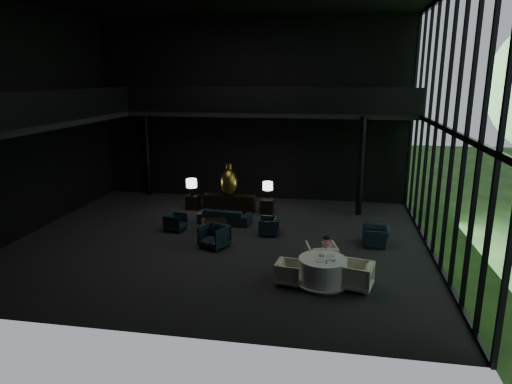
% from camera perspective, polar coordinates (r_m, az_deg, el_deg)
% --- Properties ---
extents(floor, '(14.00, 12.00, 0.02)m').
position_cam_1_polar(floor, '(15.88, -4.38, -6.09)').
color(floor, black).
rests_on(floor, ground).
extents(wall_back, '(14.00, 0.04, 8.00)m').
position_cam_1_polar(wall_back, '(20.82, -0.49, 10.08)').
color(wall_back, black).
rests_on(wall_back, ground).
extents(wall_front, '(14.00, 0.04, 8.00)m').
position_cam_1_polar(wall_front, '(9.34, -13.92, 4.55)').
color(wall_front, black).
rests_on(wall_front, ground).
extents(wall_left, '(0.04, 12.00, 8.00)m').
position_cam_1_polar(wall_left, '(18.05, -26.95, 7.92)').
color(wall_left, black).
rests_on(wall_left, ground).
extents(curtain_wall, '(0.20, 12.00, 8.00)m').
position_cam_1_polar(curtain_wall, '(14.85, 22.51, 7.34)').
color(curtain_wall, black).
rests_on(curtain_wall, ground).
extents(mezzanine_left, '(2.00, 12.00, 0.25)m').
position_cam_1_polar(mezzanine_left, '(17.47, -24.29, 8.05)').
color(mezzanine_left, black).
rests_on(mezzanine_left, wall_left).
extents(mezzanine_back, '(12.00, 2.00, 0.25)m').
position_cam_1_polar(mezzanine_back, '(19.67, 1.89, 9.83)').
color(mezzanine_back, black).
rests_on(mezzanine_back, wall_back).
extents(railing_left, '(0.06, 12.00, 1.00)m').
position_cam_1_polar(railing_left, '(16.89, -21.64, 10.18)').
color(railing_left, black).
rests_on(railing_left, mezzanine_left).
extents(railing_back, '(12.00, 0.06, 1.00)m').
position_cam_1_polar(railing_back, '(18.65, 1.46, 11.44)').
color(railing_back, black).
rests_on(railing_back, mezzanine_back).
extents(column_nw, '(0.24, 0.24, 4.00)m').
position_cam_1_polar(column_nw, '(22.22, -13.45, 4.76)').
color(column_nw, black).
rests_on(column_nw, floor).
extents(column_ne, '(0.24, 0.24, 4.00)m').
position_cam_1_polar(column_ne, '(18.78, 12.97, 3.10)').
color(column_ne, black).
rests_on(column_ne, floor).
extents(console, '(2.19, 0.50, 0.70)m').
position_cam_1_polar(console, '(19.19, -3.34, -1.39)').
color(console, black).
rests_on(console, floor).
extents(bronze_urn, '(0.71, 0.71, 1.33)m').
position_cam_1_polar(bronze_urn, '(18.94, -3.40, 1.26)').
color(bronze_urn, olive).
rests_on(bronze_urn, console).
extents(side_table_left, '(0.54, 0.54, 0.59)m').
position_cam_1_polar(side_table_left, '(19.70, -7.82, -1.24)').
color(side_table_left, black).
rests_on(side_table_left, floor).
extents(table_lamp_left, '(0.45, 0.45, 0.75)m').
position_cam_1_polar(table_lamp_left, '(19.33, -8.06, 1.00)').
color(table_lamp_left, black).
rests_on(table_lamp_left, side_table_left).
extents(side_table_right, '(0.53, 0.53, 0.59)m').
position_cam_1_polar(side_table_right, '(18.92, 1.39, -1.77)').
color(side_table_right, black).
rests_on(side_table_right, floor).
extents(table_lamp_right, '(0.42, 0.42, 0.70)m').
position_cam_1_polar(table_lamp_right, '(18.87, 1.48, 0.68)').
color(table_lamp_right, black).
rests_on(table_lamp_right, side_table_right).
extents(sofa, '(1.98, 0.74, 0.76)m').
position_cam_1_polar(sofa, '(17.60, -3.91, -2.74)').
color(sofa, '#142232').
rests_on(sofa, floor).
extents(lounge_armchair_west, '(0.64, 0.67, 0.62)m').
position_cam_1_polar(lounge_armchair_west, '(17.02, -10.04, -3.77)').
color(lounge_armchair_west, black).
rests_on(lounge_armchair_west, floor).
extents(lounge_armchair_east, '(0.58, 0.62, 0.62)m').
position_cam_1_polar(lounge_armchair_east, '(16.33, 1.61, -4.33)').
color(lounge_armchair_east, black).
rests_on(lounge_armchair_east, floor).
extents(lounge_armchair_south, '(1.13, 1.11, 0.90)m').
position_cam_1_polar(lounge_armchair_south, '(15.16, -5.24, -5.32)').
color(lounge_armchair_south, black).
rests_on(lounge_armchair_south, floor).
extents(window_armchair, '(0.56, 0.86, 0.74)m').
position_cam_1_polar(window_armchair, '(15.86, 14.74, -5.15)').
color(window_armchair, '#1B2D3C').
rests_on(window_armchair, floor).
extents(coffee_table, '(1.14, 1.14, 0.41)m').
position_cam_1_polar(coffee_table, '(16.74, -5.24, -4.30)').
color(coffee_table, black).
rests_on(coffee_table, floor).
extents(dining_table, '(1.48, 1.48, 0.75)m').
position_cam_1_polar(dining_table, '(12.70, 8.29, -9.99)').
color(dining_table, white).
rests_on(dining_table, floor).
extents(dining_chair_north, '(1.12, 1.07, 0.97)m').
position_cam_1_polar(dining_chair_north, '(13.55, 8.18, -7.66)').
color(dining_chair_north, beige).
rests_on(dining_chair_north, floor).
extents(dining_chair_east, '(0.95, 0.99, 0.85)m').
position_cam_1_polar(dining_chair_east, '(12.57, 12.50, -9.96)').
color(dining_chair_east, silver).
rests_on(dining_chair_east, floor).
extents(dining_chair_west, '(0.65, 0.69, 0.64)m').
position_cam_1_polar(dining_chair_west, '(12.65, 4.18, -9.99)').
color(dining_chair_west, silver).
rests_on(dining_chair_west, floor).
extents(child, '(0.28, 0.28, 0.60)m').
position_cam_1_polar(child, '(13.48, 8.79, -6.62)').
color(child, beige).
rests_on(child, dining_chair_north).
extents(plate_a, '(0.30, 0.30, 0.01)m').
position_cam_1_polar(plate_a, '(12.35, 7.96, -8.51)').
color(plate_a, white).
rests_on(plate_a, dining_table).
extents(plate_b, '(0.27, 0.27, 0.02)m').
position_cam_1_polar(plate_b, '(12.75, 9.35, -7.83)').
color(plate_b, white).
rests_on(plate_b, dining_table).
extents(saucer, '(0.18, 0.18, 0.01)m').
position_cam_1_polar(saucer, '(12.48, 9.18, -8.31)').
color(saucer, white).
rests_on(saucer, dining_table).
extents(coffee_cup, '(0.11, 0.11, 0.07)m').
position_cam_1_polar(coffee_cup, '(12.37, 9.74, -8.36)').
color(coffee_cup, white).
rests_on(coffee_cup, saucer).
extents(cereal_bowl, '(0.18, 0.18, 0.09)m').
position_cam_1_polar(cereal_bowl, '(12.65, 8.26, -7.78)').
color(cereal_bowl, white).
rests_on(cereal_bowl, dining_table).
extents(cream_pot, '(0.08, 0.08, 0.07)m').
position_cam_1_polar(cream_pot, '(12.23, 8.81, -8.64)').
color(cream_pot, '#99999E').
rests_on(cream_pot, dining_table).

